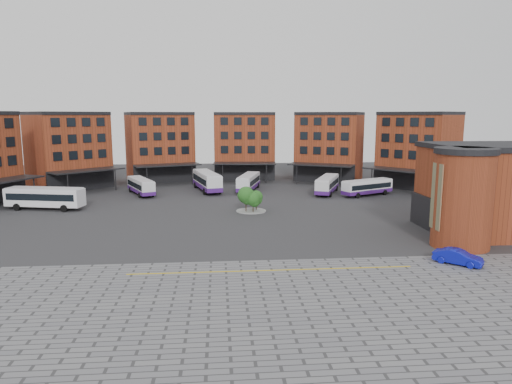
{
  "coord_description": "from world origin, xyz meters",
  "views": [
    {
      "loc": [
        -2.73,
        -53.42,
        13.96
      ],
      "look_at": [
        2.15,
        5.31,
        4.0
      ],
      "focal_mm": 32.0,
      "sensor_mm": 36.0,
      "label": 1
    }
  ],
  "objects": [
    {
      "name": "yellow_line",
      "position": [
        2.0,
        -14.0,
        0.03
      ],
      "size": [
        26.0,
        0.15,
        0.02
      ],
      "primitive_type": "cube",
      "color": "gold",
      "rests_on": "paving_zone"
    },
    {
      "name": "main_building",
      "position": [
        -4.77,
        38.25,
        7.23
      ],
      "size": [
        94.14,
        42.48,
        14.6
      ],
      "color": "maroon",
      "rests_on": "ground"
    },
    {
      "name": "bus_a",
      "position": [
        -28.65,
        15.87,
        1.96
      ],
      "size": [
        11.97,
        5.13,
        3.3
      ],
      "rotation": [
        0.0,
        0.0,
        1.35
      ],
      "color": "white",
      "rests_on": "ground"
    },
    {
      "name": "paving_zone",
      "position": [
        2.0,
        -22.0,
        0.01
      ],
      "size": [
        50.0,
        22.0,
        0.02
      ],
      "primitive_type": "cube",
      "color": "slate",
      "rests_on": "ground"
    },
    {
      "name": "tree_island",
      "position": [
        1.91,
        11.55,
        2.04
      ],
      "size": [
        4.4,
        4.4,
        3.78
      ],
      "color": "gray",
      "rests_on": "ground"
    },
    {
      "name": "bus_d",
      "position": [
        2.85,
        30.49,
        1.64
      ],
      "size": [
        5.18,
        11.03,
        3.03
      ],
      "rotation": [
        0.0,
        0.0,
        -0.26
      ],
      "color": "white",
      "rests_on": "ground"
    },
    {
      "name": "bus_e",
      "position": [
        16.8,
        26.39,
        1.65
      ],
      "size": [
        6.58,
        10.9,
        3.04
      ],
      "rotation": [
        0.0,
        0.0,
        -0.41
      ],
      "color": "silver",
      "rests_on": "ground"
    },
    {
      "name": "ground",
      "position": [
        0.0,
        0.0,
        0.0
      ],
      "size": [
        160.0,
        160.0,
        0.0
      ],
      "primitive_type": "plane",
      "color": "#28282B",
      "rests_on": "ground"
    },
    {
      "name": "east_building",
      "position": [
        28.7,
        -3.06,
        5.29
      ],
      "size": [
        17.4,
        15.4,
        10.6
      ],
      "color": "maroon",
      "rests_on": "ground"
    },
    {
      "name": "bus_f",
      "position": [
        23.26,
        23.57,
        1.53
      ],
      "size": [
        10.03,
        6.44,
        2.82
      ],
      "rotation": [
        0.0,
        0.0,
        -1.12
      ],
      "color": "white",
      "rests_on": "ground"
    },
    {
      "name": "blue_car",
      "position": [
        19.74,
        -13.71,
        0.72
      ],
      "size": [
        4.31,
        4.04,
        1.44
      ],
      "primitive_type": "imported",
      "rotation": [
        0.0,
        0.0,
        0.85
      ],
      "color": "#0D14AC",
      "rests_on": "ground"
    },
    {
      "name": "bus_b",
      "position": [
        -16.51,
        28.02,
        1.55
      ],
      "size": [
        6.32,
        10.19,
        2.85
      ],
      "rotation": [
        0.0,
        0.0,
        0.43
      ],
      "color": "silver",
      "rests_on": "ground"
    },
    {
      "name": "bus_c",
      "position": [
        -4.89,
        31.0,
        1.9
      ],
      "size": [
        5.86,
        12.79,
        3.51
      ],
      "rotation": [
        0.0,
        0.0,
        0.25
      ],
      "color": "silver",
      "rests_on": "ground"
    }
  ]
}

